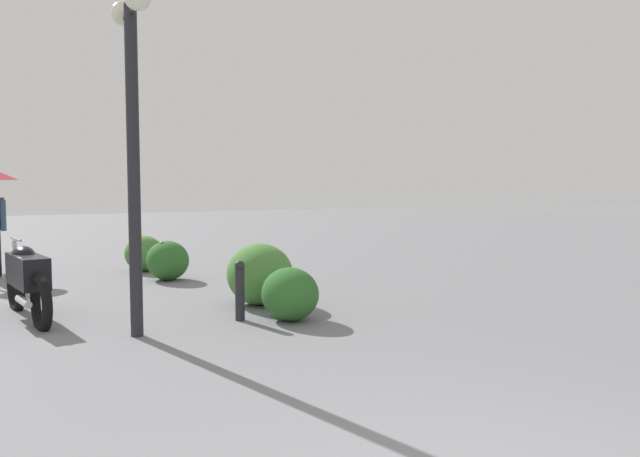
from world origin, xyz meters
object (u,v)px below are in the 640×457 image
(lamppost, at_px, (132,109))
(bollard_mid, at_px, (163,260))
(bollard_near, at_px, (240,289))
(motorcycle, at_px, (27,280))

(lamppost, distance_m, bollard_mid, 4.60)
(bollard_near, relative_size, bollard_mid, 1.09)
(motorcycle, bearing_deg, lamppost, -148.28)
(motorcycle, distance_m, bollard_near, 2.75)
(lamppost, bearing_deg, bollard_near, -82.43)
(motorcycle, distance_m, bollard_mid, 3.20)
(motorcycle, relative_size, bollard_near, 2.84)
(motorcycle, xyz_separation_m, bollard_near, (-1.46, -2.33, -0.10))
(motorcycle, height_order, bollard_mid, motorcycle)
(lamppost, height_order, motorcycle, lamppost)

